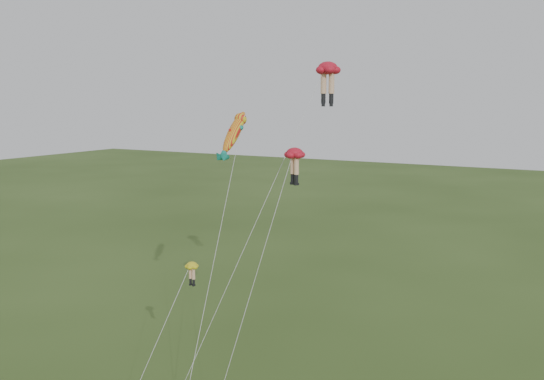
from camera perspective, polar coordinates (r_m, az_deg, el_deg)
The scene contains 4 objects.
legs_kite_red_high at distance 39.75m, azimuth 5.11°, elevation 10.73°, with size 7.32×10.12×21.36m.
legs_kite_red_mid at distance 36.28m, azimuth 1.98°, elevation 2.73°, with size 3.36×7.05×16.09m.
legs_kite_yellow at distance 35.69m, azimuth -8.03°, elevation -8.25°, with size 2.68×5.38×9.63m.
fish_kite at distance 40.73m, azimuth -3.60°, elevation 5.32°, with size 2.69×10.83×18.38m.
Camera 1 is at (19.28, -27.11, 18.92)m, focal length 40.00 mm.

